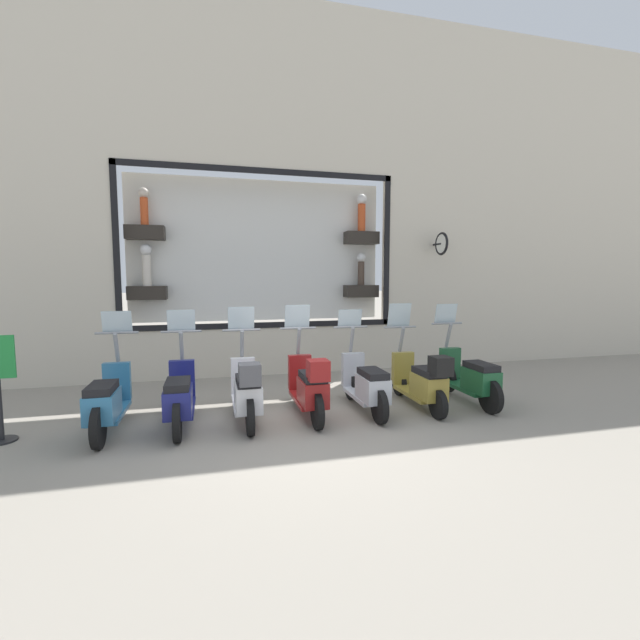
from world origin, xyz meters
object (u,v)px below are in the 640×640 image
Objects in this scene: scooter_green_0 at (470,378)px; scooter_red_3 at (309,387)px; scooter_olive_1 at (422,381)px; scooter_white_4 at (247,391)px; scooter_navy_5 at (180,397)px; scooter_teal_6 at (108,401)px; scooter_silver_2 at (366,385)px.

scooter_green_0 is 2.77m from scooter_red_3.
scooter_olive_1 is 2.77m from scooter_white_4.
scooter_navy_5 is (0.06, 0.92, -0.04)m from scooter_white_4.
scooter_green_0 is 1.00× the size of scooter_teal_6.
scooter_olive_1 reaches higher than scooter_navy_5.
scooter_navy_5 reaches higher than scooter_silver_2.
scooter_green_0 is at bearing -88.75° from scooter_red_3.
scooter_green_0 is at bearing -85.58° from scooter_olive_1.
scooter_red_3 is at bearing 93.50° from scooter_silver_2.
scooter_silver_2 is at bearing 85.82° from scooter_olive_1.
scooter_white_4 reaches higher than scooter_teal_6.
scooter_silver_2 is 1.00× the size of scooter_red_3.
scooter_olive_1 is 4.61m from scooter_teal_6.
scooter_teal_6 is (0.07, 4.61, -0.02)m from scooter_olive_1.
scooter_silver_2 is at bearing -88.20° from scooter_white_4.
scooter_white_4 is at bearing 91.80° from scooter_silver_2.
scooter_olive_1 reaches higher than scooter_green_0.
scooter_navy_5 is (-0.00, 4.61, -0.00)m from scooter_green_0.
scooter_navy_5 is (0.06, 1.85, -0.04)m from scooter_red_3.
scooter_olive_1 is at bearing -90.20° from scooter_white_4.
scooter_green_0 is 1.00× the size of scooter_silver_2.
scooter_olive_1 is 1.85m from scooter_red_3.
scooter_olive_1 is at bearing -91.09° from scooter_navy_5.
scooter_red_3 reaches higher than scooter_silver_2.
scooter_navy_5 is 0.92m from scooter_teal_6.
scooter_teal_6 is (0.00, 5.54, 0.00)m from scooter_green_0.
scooter_red_3 reaches higher than scooter_navy_5.
scooter_green_0 is at bearing -89.88° from scooter_silver_2.
scooter_olive_1 is 0.99× the size of scooter_teal_6.
scooter_olive_1 is 3.69m from scooter_navy_5.
scooter_white_4 is (-0.06, 1.85, 0.05)m from scooter_silver_2.
scooter_white_4 is 1.00× the size of scooter_teal_6.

